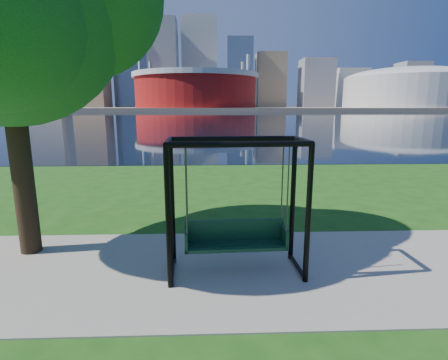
{
  "coord_description": "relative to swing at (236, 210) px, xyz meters",
  "views": [
    {
      "loc": [
        -0.15,
        -6.89,
        3.2
      ],
      "look_at": [
        0.1,
        0.0,
        1.73
      ],
      "focal_mm": 28.0,
      "sensor_mm": 36.0,
      "label": 1
    }
  ],
  "objects": [
    {
      "name": "ground",
      "position": [
        -0.31,
        0.56,
        -1.27
      ],
      "size": [
        900.0,
        900.0,
        0.0
      ],
      "primitive_type": "plane",
      "color": "#1E5114",
      "rests_on": "ground"
    },
    {
      "name": "arena",
      "position": [
        134.69,
        235.56,
        14.61
      ],
      "size": [
        84.0,
        84.0,
        26.56
      ],
      "color": "beige",
      "rests_on": "far_bank"
    },
    {
      "name": "far_bank",
      "position": [
        -0.31,
        306.56,
        -0.27
      ],
      "size": [
        900.0,
        228.0,
        2.0
      ],
      "primitive_type": "cube",
      "color": "#937F60",
      "rests_on": "ground"
    },
    {
      "name": "stadium",
      "position": [
        -10.31,
        235.56,
        12.96
      ],
      "size": [
        83.0,
        83.0,
        32.0
      ],
      "color": "maroon",
      "rests_on": "far_bank"
    },
    {
      "name": "path",
      "position": [
        -0.31,
        0.06,
        -1.25
      ],
      "size": [
        120.0,
        4.0,
        0.03
      ],
      "primitive_type": "cube",
      "color": "#9E937F",
      "rests_on": "ground"
    },
    {
      "name": "skyline",
      "position": [
        -4.58,
        319.96,
        34.62
      ],
      "size": [
        392.0,
        66.0,
        96.5
      ],
      "color": "gray",
      "rests_on": "far_bank"
    },
    {
      "name": "swing",
      "position": [
        0.0,
        0.0,
        0.0
      ],
      "size": [
        2.61,
        1.22,
        2.62
      ],
      "rotation": [
        0.0,
        0.0,
        0.05
      ],
      "color": "black",
      "rests_on": "ground"
    },
    {
      "name": "river",
      "position": [
        -0.31,
        102.56,
        -1.26
      ],
      "size": [
        900.0,
        180.0,
        0.02
      ],
      "primitive_type": "cube",
      "color": "black",
      "rests_on": "ground"
    }
  ]
}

